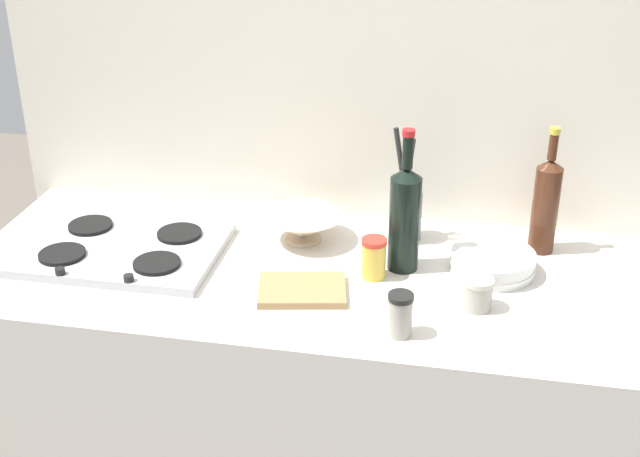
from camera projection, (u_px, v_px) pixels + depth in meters
counter_block at (320, 416)px, 2.32m from camera, size 1.80×0.70×0.90m
backsplash_panel at (346, 147)px, 2.36m from camera, size 1.90×0.06×2.18m
stovetop_hob at (123, 249)px, 2.19m from camera, size 0.50×0.37×0.04m
plate_stack at (493, 262)px, 2.10m from camera, size 0.21×0.21×0.06m
wine_bottle_leftmost at (405, 216)px, 2.07m from camera, size 0.08×0.08×0.37m
wine_bottle_mid_left at (546, 203)px, 2.16m from camera, size 0.07×0.07×0.34m
mixing_bowl at (303, 226)px, 2.25m from camera, size 0.21×0.21×0.08m
utensil_crock at (406, 212)px, 2.24m from camera, size 0.08×0.08×0.31m
condiment_jar_front at (400, 315)px, 1.84m from camera, size 0.06×0.06×0.10m
condiment_jar_rear at (478, 293)px, 1.94m from camera, size 0.07×0.07×0.08m
condiment_jar_spare at (374, 258)px, 2.07m from camera, size 0.06×0.06×0.10m
cutting_board at (302, 290)px, 2.02m from camera, size 0.23×0.19×0.02m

